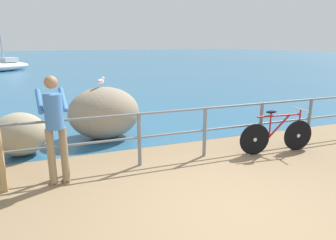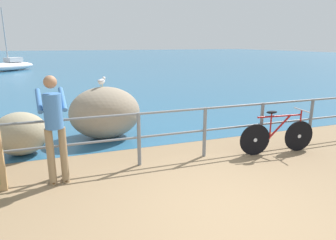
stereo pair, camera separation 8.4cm
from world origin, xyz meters
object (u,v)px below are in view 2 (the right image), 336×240
object	(u,v)px
breakwater_boulder_left	(21,134)
seagull	(101,81)
sailboat	(11,66)
person_at_railing	(54,125)
bicycle	(278,135)
breakwater_boulder_main	(105,113)

from	to	relation	value
breakwater_boulder_left	seagull	distance (m)	2.10
breakwater_boulder_left	sailboat	size ratio (longest dim) A/B	0.22
person_at_railing	breakwater_boulder_left	size ratio (longest dim) A/B	1.68
seagull	sailboat	xyz separation A→B (m)	(-4.61, 20.71, -0.96)
bicycle	sailboat	distance (m)	24.34
person_at_railing	breakwater_boulder_main	size ratio (longest dim) A/B	1.05
breakwater_boulder_left	seagull	xyz separation A→B (m)	(1.77, 0.61, 0.93)
breakwater_boulder_main	sailboat	world-z (taller)	sailboat
sailboat	breakwater_boulder_left	bearing A→B (deg)	49.94
breakwater_boulder_left	breakwater_boulder_main	bearing A→B (deg)	17.77
breakwater_boulder_left	sailboat	distance (m)	21.51
breakwater_boulder_main	breakwater_boulder_left	world-z (taller)	breakwater_boulder_main
person_at_railing	seagull	bearing A→B (deg)	-30.32
breakwater_boulder_main	sailboat	distance (m)	21.25
bicycle	breakwater_boulder_left	xyz separation A→B (m)	(-5.03, 1.72, 0.06)
breakwater_boulder_main	seagull	xyz separation A→B (m)	(-0.04, 0.03, 0.76)
breakwater_boulder_main	sailboat	xyz separation A→B (m)	(-4.64, 20.74, -0.20)
sailboat	person_at_railing	bearing A→B (deg)	51.13
breakwater_boulder_main	seagull	size ratio (longest dim) A/B	5.47
person_at_railing	bicycle	bearing A→B (deg)	-96.06
bicycle	seagull	xyz separation A→B (m)	(-3.26, 2.33, 0.99)
breakwater_boulder_main	person_at_railing	bearing A→B (deg)	-116.31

